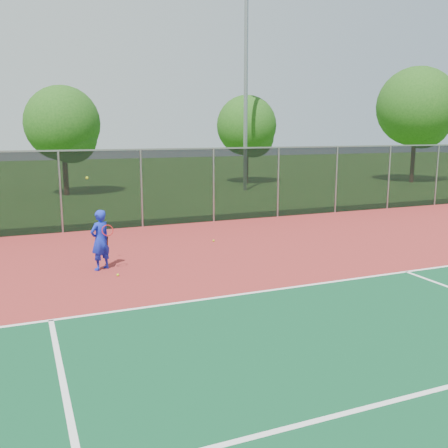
# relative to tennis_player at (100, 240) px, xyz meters

# --- Properties ---
(ground) EXTENTS (120.00, 120.00, 0.00)m
(ground) POSITION_rel_tennis_player_xyz_m (5.47, -6.38, -0.84)
(ground) COLOR #295819
(ground) RESTS_ON ground
(court_apron) EXTENTS (30.00, 20.00, 0.02)m
(court_apron) POSITION_rel_tennis_player_xyz_m (5.47, -4.38, -0.83)
(court_apron) COLOR maroon
(court_apron) RESTS_ON ground
(fence_back) EXTENTS (30.00, 0.06, 3.03)m
(fence_back) POSITION_rel_tennis_player_xyz_m (5.47, 5.62, 0.72)
(fence_back) COLOR black
(fence_back) RESTS_ON court_apron
(tennis_player) EXTENTS (0.71, 0.74, 2.53)m
(tennis_player) POSITION_rel_tennis_player_xyz_m (0.00, 0.00, 0.00)
(tennis_player) COLOR #1427C2
(tennis_player) RESTS_ON court_apron
(practice_ball_0) EXTENTS (0.07, 0.07, 0.07)m
(practice_ball_0) POSITION_rel_tennis_player_xyz_m (4.07, 2.03, -0.79)
(practice_ball_0) COLOR #AFC717
(practice_ball_0) RESTS_ON court_apron
(practice_ball_3) EXTENTS (0.07, 0.07, 0.07)m
(practice_ball_3) POSITION_rel_tennis_player_xyz_m (0.29, -0.81, -0.79)
(practice_ball_3) COLOR #AFC717
(practice_ball_3) RESTS_ON court_apron
(practice_ball_4) EXTENTS (0.07, 0.07, 0.07)m
(practice_ball_4) POSITION_rel_tennis_player_xyz_m (0.22, 0.45, -0.79)
(practice_ball_4) COLOR #AFC717
(practice_ball_4) RESTS_ON court_apron
(floodlight_n) EXTENTS (0.90, 0.40, 12.27)m
(floodlight_n) POSITION_rel_tennis_player_xyz_m (11.28, 15.04, 6.07)
(floodlight_n) COLOR gray
(floodlight_n) RESTS_ON ground
(tree_back_left) EXTENTS (4.26, 4.26, 6.25)m
(tree_back_left) POSITION_rel_tennis_player_xyz_m (0.75, 16.82, 3.08)
(tree_back_left) COLOR #351D13
(tree_back_left) RESTS_ON ground
(tree_back_mid) EXTENTS (4.19, 4.19, 6.15)m
(tree_back_mid) POSITION_rel_tennis_player_xyz_m (13.25, 18.80, 3.02)
(tree_back_mid) COLOR #351D13
(tree_back_mid) RESTS_ON ground
(tree_back_right) EXTENTS (5.56, 5.56, 8.17)m
(tree_back_right) POSITION_rel_tennis_player_xyz_m (24.69, 14.83, 4.28)
(tree_back_right) COLOR #351D13
(tree_back_right) RESTS_ON ground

